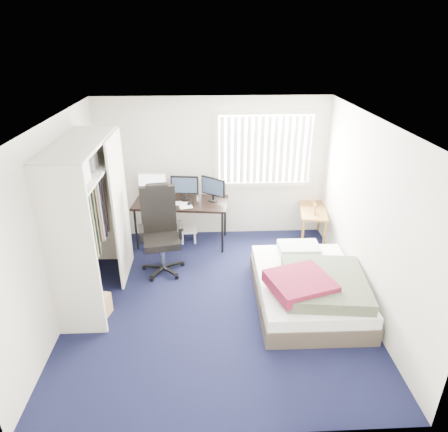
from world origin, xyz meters
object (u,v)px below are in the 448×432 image
office_chair (161,239)px  bed (309,287)px  desk (181,200)px  nightstand (313,213)px

office_chair → bed: bearing=-25.7°
office_chair → desk: bearing=72.1°
nightstand → bed: nightstand is taller
desk → nightstand: (2.31, -0.05, -0.27)m
desk → bed: 2.68m
bed → nightstand: bearing=75.2°
office_chair → bed: (2.10, -1.01, -0.26)m
desk → nightstand: 2.33m
office_chair → bed: 2.35m
desk → nightstand: desk is taller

